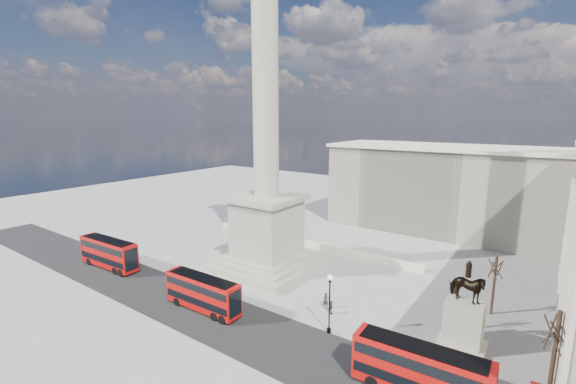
# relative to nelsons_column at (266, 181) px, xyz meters

# --- Properties ---
(ground) EXTENTS (180.00, 180.00, 0.00)m
(ground) POSITION_rel_nelsons_column_xyz_m (0.00, -5.00, -12.92)
(ground) COLOR #9B9993
(ground) RESTS_ON ground
(asphalt_road) EXTENTS (120.00, 9.00, 0.01)m
(asphalt_road) POSITION_rel_nelsons_column_xyz_m (5.00, -15.00, -12.91)
(asphalt_road) COLOR #242424
(asphalt_road) RESTS_ON ground
(nelsons_column) EXTENTS (14.00, 14.00, 49.85)m
(nelsons_column) POSITION_rel_nelsons_column_xyz_m (0.00, 0.00, 0.00)
(nelsons_column) COLOR #A89E8C
(nelsons_column) RESTS_ON ground
(balustrade_wall) EXTENTS (40.00, 0.60, 1.10)m
(balustrade_wall) POSITION_rel_nelsons_column_xyz_m (0.00, 11.00, -12.37)
(balustrade_wall) COLOR beige
(balustrade_wall) RESTS_ON ground
(building_northeast) EXTENTS (51.00, 17.00, 16.60)m
(building_northeast) POSITION_rel_nelsons_column_xyz_m (20.00, 35.00, -4.59)
(building_northeast) COLOR #B9B198
(building_northeast) RESTS_ON ground
(red_bus_a) EXTENTS (10.84, 2.99, 4.35)m
(red_bus_a) POSITION_rel_nelsons_column_xyz_m (-18.63, -14.03, -10.63)
(red_bus_a) COLOR #AF0B09
(red_bus_a) RESTS_ON ground
(red_bus_b) EXTENTS (10.03, 2.58, 4.04)m
(red_bus_b) POSITION_rel_nelsons_column_xyz_m (2.35, -14.75, -10.80)
(red_bus_b) COLOR #AF0B09
(red_bus_b) RESTS_ON ground
(red_bus_c) EXTENTS (10.73, 3.01, 4.31)m
(red_bus_c) POSITION_rel_nelsons_column_xyz_m (27.00, -14.35, -10.66)
(red_bus_c) COLOR #AF0B09
(red_bus_c) RESTS_ON ground
(victorian_lamp) EXTENTS (0.55, 0.55, 6.39)m
(victorian_lamp) POSITION_rel_nelsons_column_xyz_m (16.54, -10.52, -9.16)
(victorian_lamp) COLOR black
(victorian_lamp) RESTS_ON ground
(equestrian_statue) EXTENTS (4.28, 3.21, 8.84)m
(equestrian_statue) POSITION_rel_nelsons_column_xyz_m (28.28, -5.16, -9.82)
(equestrian_statue) COLOR beige
(equestrian_statue) RESTS_ON ground
(bare_tree_near) EXTENTS (2.00, 2.00, 8.74)m
(bare_tree_near) POSITION_rel_nelsons_column_xyz_m (35.36, -10.44, -6.03)
(bare_tree_near) COLOR #332319
(bare_tree_near) RESTS_ON ground
(bare_tree_mid) EXTENTS (1.58, 1.58, 6.01)m
(bare_tree_mid) POSITION_rel_nelsons_column_xyz_m (26.80, -2.57, -8.18)
(bare_tree_mid) COLOR #332319
(bare_tree_mid) RESTS_ON ground
(bare_tree_far) EXTENTS (1.77, 1.77, 7.24)m
(bare_tree_far) POSITION_rel_nelsons_column_xyz_m (29.60, 3.65, -7.22)
(bare_tree_far) COLOR #332319
(bare_tree_far) RESTS_ON ground
(pedestrian_walking) EXTENTS (0.77, 0.60, 1.87)m
(pedestrian_walking) POSITION_rel_nelsons_column_xyz_m (13.63, -6.14, -11.98)
(pedestrian_walking) COLOR black
(pedestrian_walking) RESTS_ON ground
(pedestrian_standing) EXTENTS (0.98, 0.90, 1.63)m
(pedestrian_standing) POSITION_rel_nelsons_column_xyz_m (25.35, -11.17, -12.10)
(pedestrian_standing) COLOR black
(pedestrian_standing) RESTS_ON ground
(pedestrian_crossing) EXTENTS (0.73, 1.00, 1.58)m
(pedestrian_crossing) POSITION_rel_nelsons_column_xyz_m (14.83, -6.99, -12.13)
(pedestrian_crossing) COLOR black
(pedestrian_crossing) RESTS_ON ground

